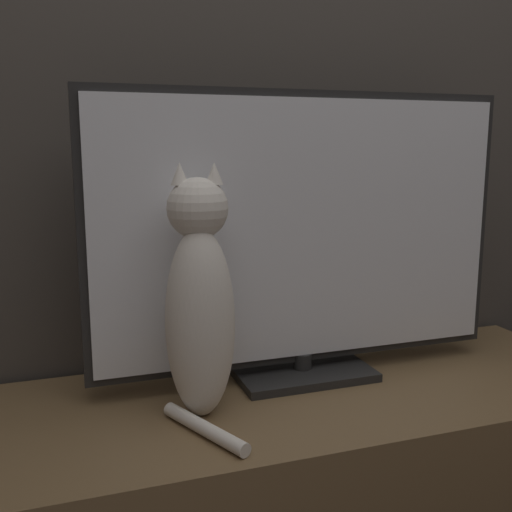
% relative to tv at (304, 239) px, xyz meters
% --- Properties ---
extents(wall_back, '(4.80, 0.05, 2.60)m').
position_rel_tv_xyz_m(wall_back, '(-0.04, 0.23, 0.50)').
color(wall_back, '#47423D').
rests_on(wall_back, ground_plane).
extents(tv_stand, '(1.56, 0.55, 0.46)m').
position_rel_tv_xyz_m(tv_stand, '(-0.04, -0.09, -0.57)').
color(tv_stand, brown).
rests_on(tv_stand, ground_plane).
extents(tv, '(1.02, 0.20, 0.68)m').
position_rel_tv_xyz_m(tv, '(0.00, 0.00, 0.00)').
color(tv, black).
rests_on(tv, tv_stand).
extents(cat, '(0.16, 0.30, 0.52)m').
position_rel_tv_xyz_m(cat, '(-0.28, -0.12, -0.10)').
color(cat, silver).
rests_on(cat, tv_stand).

